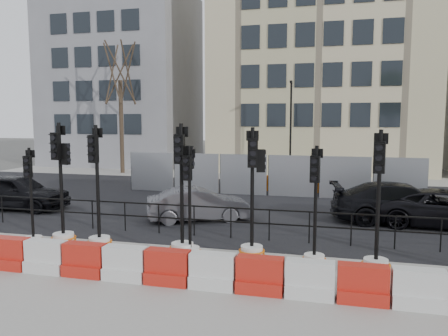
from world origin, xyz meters
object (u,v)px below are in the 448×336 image
(traffic_signal_h, at_px, (376,247))
(car_c, at_px, (402,203))
(traffic_signal_a, at_px, (33,228))
(car_a, at_px, (16,192))
(traffic_signal_d, at_px, (182,228))

(traffic_signal_h, relative_size, car_c, 0.67)
(traffic_signal_a, relative_size, car_a, 0.66)
(car_c, bearing_deg, car_a, 88.62)
(traffic_signal_a, xyz_separation_m, car_a, (-4.27, 4.55, 0.13))
(car_a, relative_size, car_c, 0.85)
(car_a, xyz_separation_m, car_c, (15.04, 1.34, -0.01))
(traffic_signal_a, height_order, car_c, traffic_signal_a)
(traffic_signal_a, bearing_deg, car_c, 19.49)
(traffic_signal_d, bearing_deg, car_a, 155.67)
(traffic_signal_d, height_order, car_a, traffic_signal_d)
(traffic_signal_h, bearing_deg, car_c, 88.63)
(traffic_signal_h, bearing_deg, traffic_signal_a, -167.65)
(traffic_signal_d, bearing_deg, traffic_signal_h, 0.92)
(traffic_signal_h, xyz_separation_m, car_a, (-13.64, 4.51, 0.01))
(traffic_signal_a, distance_m, car_a, 6.24)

